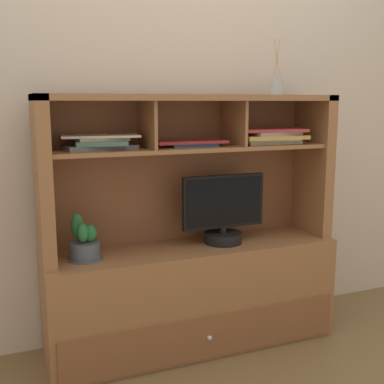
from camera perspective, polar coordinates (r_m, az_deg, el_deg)
The scene contains 9 objects.
floor_plane at distance 2.79m, azimuth 0.00°, elevation -17.25°, with size 6.00×6.00×0.02m, color brown.
back_wall at distance 2.70m, azimuth -2.00°, elevation 12.88°, with size 6.00×0.02×2.80m, color beige.
media_console at distance 2.62m, azimuth -0.05°, elevation -9.12°, with size 1.53×0.46×1.32m.
tv_monitor at distance 2.58m, azimuth 3.67°, elevation -2.57°, with size 0.46×0.20×0.36m.
potted_orchid at distance 2.38m, azimuth -12.44°, elevation -6.13°, with size 0.17×0.17×0.22m.
magazine_stack_left at distance 2.47m, azimuth -0.14°, elevation 5.73°, with size 0.37×0.18×0.03m.
magazine_stack_centre at distance 2.36m, azimuth -10.66°, elevation 5.74°, with size 0.38×0.25×0.07m.
magazine_stack_right at distance 2.65m, azimuth 9.12°, elevation 6.49°, with size 0.38×0.24×0.08m.
diffuser_bottle at distance 2.71m, azimuth 9.77°, elevation 12.05°, with size 0.06×0.06×0.29m.
Camera 1 is at (-0.93, -2.28, 1.29)m, focal length 45.73 mm.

